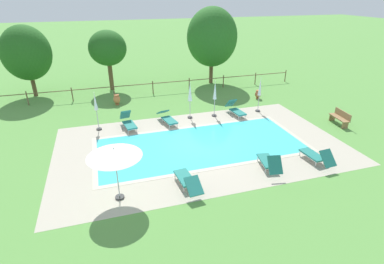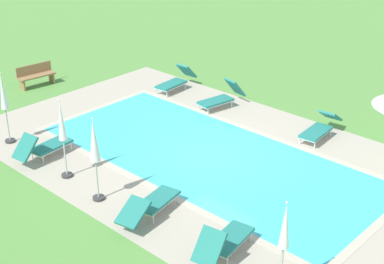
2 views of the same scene
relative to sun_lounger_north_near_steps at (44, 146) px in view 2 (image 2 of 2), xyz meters
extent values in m
plane|color=#599342|center=(-3.60, -3.45, -0.39)|extent=(160.00, 160.00, 0.00)
cube|color=#B2A893|center=(-3.60, -3.45, -0.38)|extent=(15.13, 8.96, 0.01)
cube|color=#42CCD6|center=(-3.60, -3.45, -0.38)|extent=(10.77, 4.60, 0.01)
cube|color=#C0B59F|center=(-3.60, -1.03, -0.38)|extent=(11.25, 0.24, 0.01)
cube|color=#C0B59F|center=(-3.60, -5.87, -0.38)|extent=(11.25, 0.24, 0.01)
cube|color=#C0B59F|center=(1.90, -3.45, -0.38)|extent=(0.24, 4.60, 0.01)
cube|color=#C0B59F|center=(-9.10, -3.45, -0.38)|extent=(0.24, 4.60, 0.01)
cube|color=#237A70|center=(0.03, -0.27, -0.07)|extent=(0.73, 1.36, 0.07)
cube|color=#237A70|center=(-0.07, 0.66, 0.23)|extent=(0.66, 0.69, 0.66)
cube|color=silver|center=(0.03, -0.27, -0.13)|extent=(0.70, 1.33, 0.04)
cylinder|color=silver|center=(0.34, -0.80, -0.25)|extent=(0.04, 0.04, 0.28)
cylinder|color=silver|center=(-0.17, -0.85, -0.25)|extent=(0.04, 0.04, 0.28)
cylinder|color=silver|center=(0.22, 0.30, -0.25)|extent=(0.04, 0.04, 0.28)
cylinder|color=silver|center=(-0.28, 0.25, -0.25)|extent=(0.04, 0.04, 0.28)
cube|color=#237A70|center=(-5.41, -6.64, -0.07)|extent=(0.71, 1.35, 0.07)
cube|color=#237A70|center=(-5.32, -7.64, 0.15)|extent=(0.66, 0.80, 0.51)
cube|color=silver|center=(-5.41, -6.64, -0.13)|extent=(0.68, 1.32, 0.04)
cylinder|color=silver|center=(-5.71, -6.11, -0.25)|extent=(0.04, 0.04, 0.28)
cylinder|color=silver|center=(-5.20, -6.06, -0.25)|extent=(0.04, 0.04, 0.28)
cylinder|color=silver|center=(-5.61, -7.21, -0.25)|extent=(0.04, 0.04, 0.28)
cylinder|color=silver|center=(-5.10, -7.16, -0.25)|extent=(0.04, 0.04, 0.28)
cube|color=#237A70|center=(-1.33, -6.42, -0.07)|extent=(0.82, 1.39, 0.07)
cube|color=#237A70|center=(-1.50, -7.33, 0.25)|extent=(0.70, 0.69, 0.69)
cube|color=silver|center=(-1.33, -6.42, -0.13)|extent=(0.79, 1.36, 0.04)
cylinder|color=silver|center=(-1.49, -5.83, -0.25)|extent=(0.04, 0.04, 0.28)
cylinder|color=silver|center=(-0.98, -5.93, -0.25)|extent=(0.04, 0.04, 0.28)
cylinder|color=silver|center=(-1.68, -6.92, -0.25)|extent=(0.04, 0.04, 0.28)
cylinder|color=silver|center=(-1.18, -7.01, -0.25)|extent=(0.04, 0.04, 0.28)
cube|color=#237A70|center=(-4.60, -0.33, -0.07)|extent=(0.84, 1.39, 0.07)
cube|color=#237A70|center=(-4.80, 0.68, 0.12)|extent=(0.74, 0.88, 0.45)
cube|color=silver|center=(-4.60, -0.33, -0.13)|extent=(0.80, 1.36, 0.04)
cylinder|color=silver|center=(-4.25, -0.82, -0.25)|extent=(0.04, 0.04, 0.28)
cylinder|color=silver|center=(-4.75, -0.92, -0.25)|extent=(0.04, 0.04, 0.28)
cylinder|color=silver|center=(-4.46, 0.26, -0.25)|extent=(0.04, 0.04, 0.28)
cylinder|color=silver|center=(-4.96, 0.17, -0.25)|extent=(0.04, 0.04, 0.28)
cube|color=#237A70|center=(-7.03, -0.32, -0.07)|extent=(0.79, 1.38, 0.07)
cube|color=#237A70|center=(-7.17, 0.59, 0.25)|extent=(0.68, 0.68, 0.68)
cube|color=silver|center=(-7.03, -0.32, -0.13)|extent=(0.76, 1.35, 0.04)
cylinder|color=silver|center=(-6.69, -0.83, -0.25)|extent=(0.04, 0.04, 0.28)
cylinder|color=silver|center=(-7.19, -0.91, -0.25)|extent=(0.04, 0.04, 0.28)
cylinder|color=silver|center=(-6.86, 0.27, -0.25)|extent=(0.04, 0.04, 0.28)
cylinder|color=silver|center=(-7.36, 0.19, -0.25)|extent=(0.04, 0.04, 0.28)
cube|color=#237A70|center=(1.07, -6.56, -0.07)|extent=(0.69, 1.34, 0.07)
cube|color=#237A70|center=(1.14, -7.50, 0.22)|extent=(0.65, 0.69, 0.64)
cube|color=silver|center=(1.07, -6.56, -0.13)|extent=(0.66, 1.31, 0.04)
cylinder|color=silver|center=(0.78, -6.02, -0.25)|extent=(0.04, 0.04, 0.28)
cylinder|color=silver|center=(1.29, -5.99, -0.25)|extent=(0.04, 0.04, 0.28)
cylinder|color=silver|center=(0.86, -7.13, -0.25)|extent=(0.04, 0.04, 0.28)
cylinder|color=silver|center=(1.37, -7.09, -0.25)|extent=(0.04, 0.04, 0.28)
cylinder|color=#383838|center=(1.75, 0.14, -0.35)|extent=(0.32, 0.32, 0.08)
cylinder|color=#B2B5B7|center=(1.75, 0.14, 0.20)|extent=(0.04, 0.04, 1.17)
cone|color=white|center=(1.75, 0.14, 1.36)|extent=(0.23, 0.23, 1.17)
sphere|color=white|center=(1.75, 0.14, 1.97)|extent=(0.05, 0.05, 0.05)
cylinder|color=#383838|center=(-3.06, 0.38, -0.35)|extent=(0.32, 0.32, 0.08)
cylinder|color=#B2B5B7|center=(-3.06, 0.38, 0.21)|extent=(0.04, 0.04, 1.19)
cone|color=white|center=(-3.06, 0.38, 1.38)|extent=(0.28, 0.28, 1.16)
sphere|color=white|center=(-3.06, 0.38, 1.98)|extent=(0.05, 0.05, 0.05)
cone|color=white|center=(-8.80, 0.23, 1.39)|extent=(0.22, 0.22, 1.02)
sphere|color=white|center=(-8.80, 0.23, 1.92)|extent=(0.05, 0.05, 0.05)
cylinder|color=#383838|center=(-1.43, 0.22, -0.35)|extent=(0.32, 0.32, 0.08)
cylinder|color=#B2B5B7|center=(-1.43, 0.22, 0.20)|extent=(0.04, 0.04, 1.19)
cone|color=white|center=(-1.43, 0.22, 1.38)|extent=(0.23, 0.23, 1.17)
sphere|color=white|center=(-1.43, 0.22, 1.99)|extent=(0.05, 0.05, 0.05)
cube|color=#937047|center=(5.44, -3.34, 0.05)|extent=(0.60, 1.54, 0.06)
cube|color=#937047|center=(5.64, -3.36, 0.28)|extent=(0.22, 1.50, 0.40)
cube|color=#937047|center=(5.37, -3.97, -0.18)|extent=(0.40, 0.10, 0.41)
cube|color=#937047|center=(5.51, -2.70, -0.18)|extent=(0.40, 0.10, 0.41)
camera|label=1|loc=(-8.27, -16.99, 7.14)|focal=28.03mm
camera|label=2|loc=(-13.75, 8.23, 7.79)|focal=53.41mm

